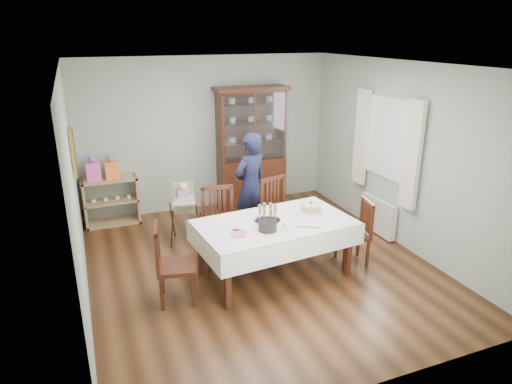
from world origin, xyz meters
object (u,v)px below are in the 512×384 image
high_chair (185,218)px  birthday_cake (311,208)px  chair_end_left (175,279)px  chair_far_right (280,228)px  sideboard (111,201)px  chair_far_left (220,240)px  woman (251,186)px  gift_bag_pink (93,169)px  champagne_tray (267,216)px  chair_end_right (353,244)px  gift_bag_orange (112,168)px  china_cabinet (251,146)px  dining_table (274,248)px

high_chair → birthday_cake: 2.02m
chair_end_left → chair_far_right: bearing=-53.0°
sideboard → chair_far_left: 2.34m
birthday_cake → chair_end_left: bearing=-171.9°
sideboard → woman: woman is taller
gift_bag_pink → champagne_tray: bearing=-51.6°
chair_far_right → chair_end_left: size_ratio=1.07×
chair_far_right → sideboard: bearing=125.4°
chair_end_right → woman: woman is taller
chair_far_left → birthday_cake: (1.14, -0.49, 0.50)m
birthday_cake → gift_bag_pink: gift_bag_pink is taller
sideboard → gift_bag_orange: (0.07, -0.02, 0.58)m
sideboard → chair_end_left: chair_end_left is taller
china_cabinet → champagne_tray: 2.63m
sideboard → gift_bag_pink: size_ratio=2.20×
chair_end_left → birthday_cake: bearing=-70.4°
china_cabinet → chair_far_left: (-1.21, -1.93, -0.81)m
chair_end_right → china_cabinet: bearing=-157.9°
chair_far_left → gift_bag_pink: bearing=137.1°
chair_far_left → gift_bag_orange: (-1.23, 1.93, 0.67)m
chair_end_left → gift_bag_pink: (-0.71, 2.70, 0.69)m
high_chair → chair_end_right: bearing=-25.0°
high_chair → woman: bearing=1.1°
chair_end_right → high_chair: size_ratio=0.97×
chair_far_left → chair_end_left: bearing=-127.4°
sideboard → high_chair: size_ratio=0.96×
chair_far_right → birthday_cake: bearing=-85.5°
sideboard → chair_end_right: bearing=-41.5°
sideboard → gift_bag_orange: 0.58m
chair_far_right → high_chair: bearing=133.8°
sideboard → champagne_tray: size_ratio=2.55×
birthday_cake → china_cabinet: bearing=88.5°
dining_table → chair_far_right: size_ratio=1.98×
chair_end_left → champagne_tray: size_ratio=2.80×
chair_end_left → chair_end_right: chair_end_left is taller
high_chair → gift_bag_orange: size_ratio=2.33×
dining_table → gift_bag_pink: (-2.07, 2.56, 0.60)m
dining_table → champagne_tray: size_ratio=5.95×
chair_end_left → birthday_cake: size_ratio=3.17×
high_chair → chair_far_left: bearing=-57.7°
chair_far_left → high_chair: 0.89m
chair_far_left → dining_table: bearing=-40.1°
chair_end_left → gift_bag_orange: bearing=20.4°
chair_far_left → china_cabinet: bearing=66.8°
chair_far_right → high_chair: 1.47m
china_cabinet → birthday_cake: china_cabinet is taller
china_cabinet → woman: 1.42m
china_cabinet → champagne_tray: size_ratio=6.17×
dining_table → birthday_cake: birthday_cake is taller
chair_far_right → birthday_cake: (0.19, -0.56, 0.50)m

